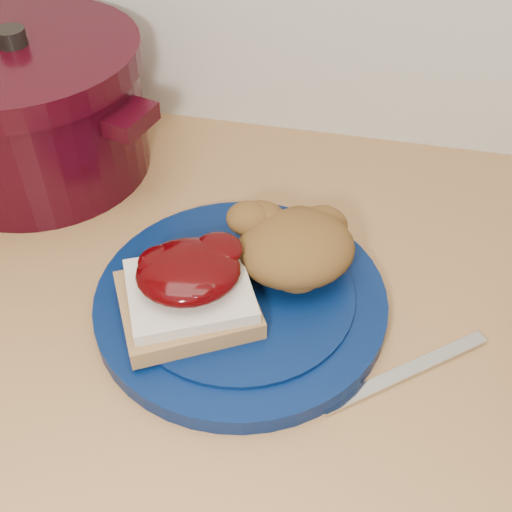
% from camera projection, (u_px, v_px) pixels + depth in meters
% --- Properties ---
extents(plate, '(0.35, 0.35, 0.02)m').
position_uv_depth(plate, '(241.00, 301.00, 0.60)').
color(plate, '#04153E').
rests_on(plate, wood_countertop).
extents(sandwich, '(0.15, 0.14, 0.06)m').
position_uv_depth(sandwich, '(188.00, 289.00, 0.55)').
color(sandwich, olive).
rests_on(sandwich, plate).
extents(stuffing_mound, '(0.14, 0.13, 0.05)m').
position_uv_depth(stuffing_mound, '(296.00, 248.00, 0.59)').
color(stuffing_mound, brown).
rests_on(stuffing_mound, plate).
extents(butter_knife, '(0.14, 0.12, 0.00)m').
position_uv_depth(butter_knife, '(406.00, 371.00, 0.54)').
color(butter_knife, silver).
rests_on(butter_knife, wood_countertop).
extents(dutch_oven, '(0.32, 0.32, 0.17)m').
position_uv_depth(dutch_oven, '(31.00, 108.00, 0.71)').
color(dutch_oven, black).
rests_on(dutch_oven, wood_countertop).
extents(pepper_grinder, '(0.05, 0.05, 0.12)m').
position_uv_depth(pepper_grinder, '(40.00, 91.00, 0.77)').
color(pepper_grinder, black).
rests_on(pepper_grinder, wood_countertop).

